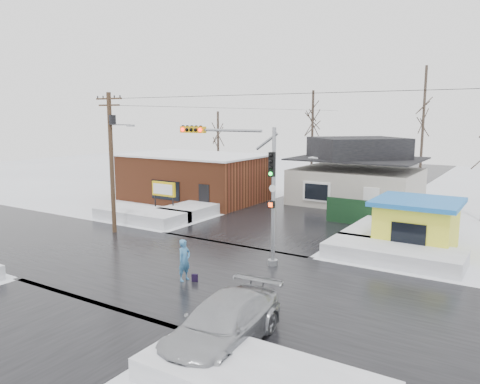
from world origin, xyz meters
The scene contains 21 objects.
ground centered at (0.00, 0.00, 0.00)m, with size 120.00×120.00×0.00m, color white.
road_ns centered at (0.00, 0.00, 0.01)m, with size 10.00×120.00×0.02m, color black.
road_ew centered at (0.00, 0.00, 0.01)m, with size 120.00×10.00×0.02m, color black.
snowbank_nw centered at (-9.00, 7.00, 0.40)m, with size 7.00×3.00×0.80m, color white.
snowbank_ne centered at (9.00, 7.00, 0.40)m, with size 7.00×3.00×0.80m, color white.
snowbank_se centered at (9.00, -7.00, 0.35)m, with size 7.00×3.00×0.70m, color white.
snowbank_nside_w centered at (-7.00, 12.00, 0.40)m, with size 3.00×8.00×0.80m, color white.
snowbank_nside_e centered at (7.00, 12.00, 0.40)m, with size 3.00×8.00×0.80m, color white.
traffic_signal centered at (2.43, 2.97, 4.54)m, with size 6.05×0.68×7.00m.
utility_pole centered at (-7.93, 3.50, 5.11)m, with size 3.15×0.44×9.00m.
brick_building centered at (-11.00, 15.99, 2.08)m, with size 12.20×8.20×4.12m.
marquee_sign centered at (-9.00, 9.49, 1.92)m, with size 2.20×0.21×2.55m.
house centered at (2.00, 22.00, 2.62)m, with size 10.40×8.40×5.76m.
kiosk centered at (9.50, 9.99, 1.46)m, with size 4.60×4.60×2.88m.
fence centered at (6.50, 14.00, 0.90)m, with size 8.00×0.12×1.80m, color black.
tree_far_left centered at (-4.00, 26.00, 7.95)m, with size 3.00×3.00×10.00m.
tree_far_mid centered at (6.00, 28.00, 9.54)m, with size 3.00×3.00×12.00m.
tree_far_west centered at (-14.00, 24.00, 6.36)m, with size 3.00×3.00×8.00m.
pedestrian centered at (1.60, -1.14, 0.97)m, with size 0.71×0.46×1.94m, color teal.
car centered at (6.69, -5.43, 0.81)m, with size 2.27×5.59×1.62m, color #A1A3A8.
shopping_bag centered at (2.10, -1.03, 0.17)m, with size 0.28×0.12×0.35m, color black.
Camera 1 is at (14.82, -17.29, 7.56)m, focal length 35.00 mm.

